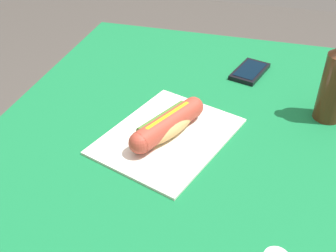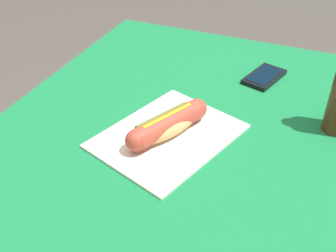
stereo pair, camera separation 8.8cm
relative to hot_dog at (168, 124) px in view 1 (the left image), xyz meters
name	(u,v)px [view 1 (the left image)]	position (x,y,z in m)	size (l,w,h in m)	color
dining_table	(183,168)	(0.08, -0.02, -0.19)	(0.98, 0.84, 0.76)	brown
paper_wrapper	(168,136)	(0.00, 0.00, -0.03)	(0.30, 0.23, 0.01)	silver
hot_dog	(168,124)	(0.00, 0.00, 0.00)	(0.20, 0.12, 0.05)	tan
cell_phone	(250,71)	(0.34, -0.14, -0.03)	(0.14, 0.10, 0.01)	black
soda_bottle	(336,81)	(0.17, -0.34, 0.06)	(0.06, 0.06, 0.23)	#4C2814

